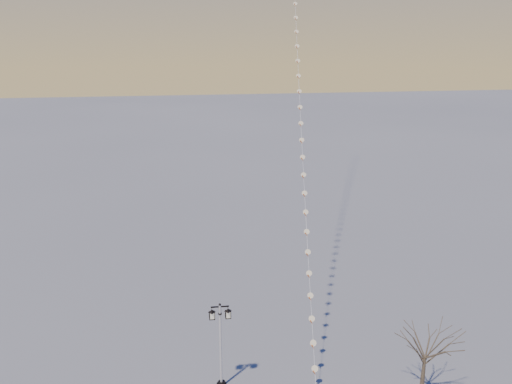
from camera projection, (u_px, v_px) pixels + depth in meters
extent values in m
cylinder|color=black|center=(222.00, 383.00, 27.63)|extent=(0.39, 0.39, 0.14)
cylinder|color=silver|center=(221.00, 344.00, 26.96)|extent=(0.13, 0.13, 4.57)
cylinder|color=black|center=(220.00, 314.00, 26.46)|extent=(0.19, 0.19, 0.06)
cube|color=black|center=(220.00, 307.00, 26.35)|extent=(0.92, 0.09, 0.06)
sphere|color=black|center=(220.00, 305.00, 26.32)|extent=(0.14, 0.14, 0.14)
pyramid|color=black|center=(212.00, 310.00, 26.35)|extent=(0.43, 0.43, 0.14)
cube|color=beige|center=(212.00, 315.00, 26.43)|extent=(0.25, 0.25, 0.33)
cube|color=black|center=(212.00, 318.00, 26.48)|extent=(0.29, 0.29, 0.04)
pyramid|color=black|center=(228.00, 309.00, 26.45)|extent=(0.43, 0.43, 0.14)
cube|color=beige|center=(228.00, 314.00, 26.53)|extent=(0.25, 0.25, 0.33)
cube|color=black|center=(228.00, 317.00, 26.58)|extent=(0.29, 0.29, 0.04)
cone|color=#4E412E|center=(423.00, 375.00, 26.80)|extent=(0.27, 0.27, 2.26)
cone|color=orange|center=(297.00, 6.00, 40.51)|extent=(0.09, 0.09, 0.31)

